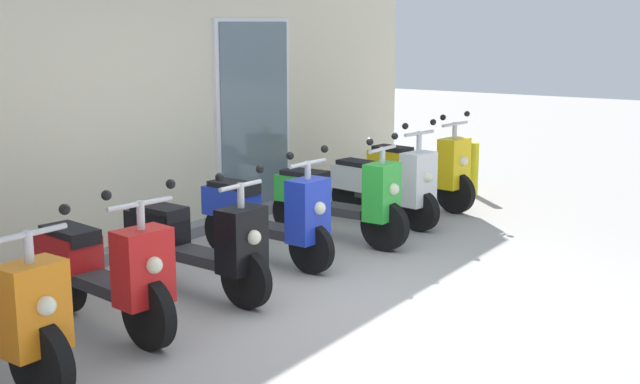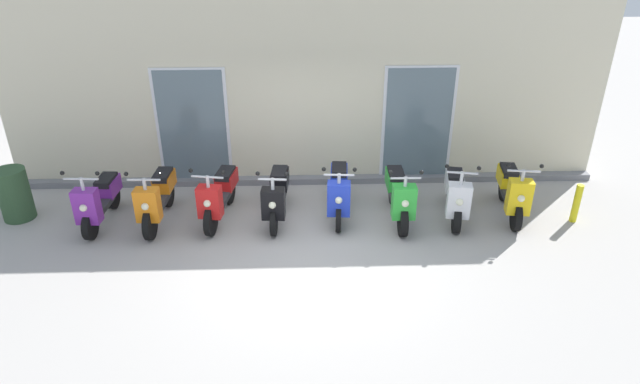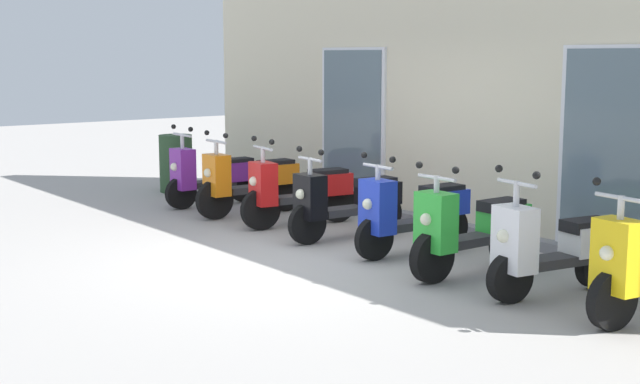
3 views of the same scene
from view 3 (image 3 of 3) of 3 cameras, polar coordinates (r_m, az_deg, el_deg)
ground_plane at (r=9.41m, az=-1.46°, el=-4.49°), size 40.00×40.00×0.00m
storefront_facade at (r=10.99m, az=10.04°, el=6.66°), size 11.28×0.50×3.66m
scooter_purple at (r=12.80m, az=-7.12°, el=1.09°), size 0.62×1.50×1.20m
scooter_orange at (r=11.98m, az=-4.66°, el=0.71°), size 0.60×1.65×1.19m
scooter_red at (r=11.18m, az=-1.39°, el=0.10°), size 0.64×1.63×1.18m
scooter_black at (r=10.40m, az=1.77°, el=-0.59°), size 0.53×1.63×1.14m
scooter_blue at (r=9.64m, az=6.08°, el=-1.27°), size 0.56×1.57×1.15m
scooter_green at (r=8.84m, az=9.91°, el=-2.45°), size 0.56×1.63×1.16m
scooter_white at (r=8.23m, az=15.09°, el=-3.57°), size 0.63×1.49×1.21m
trash_bin at (r=14.22m, az=-9.44°, el=1.87°), size 0.53×0.53×0.92m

